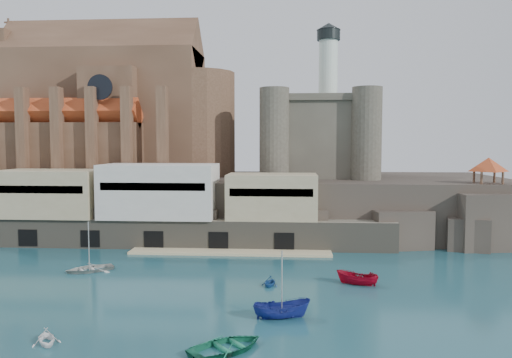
{
  "coord_description": "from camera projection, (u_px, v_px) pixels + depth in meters",
  "views": [
    {
      "loc": [
        10.98,
        -54.77,
        16.35
      ],
      "look_at": [
        4.85,
        32.0,
        10.09
      ],
      "focal_mm": 35.0,
      "sensor_mm": 36.0,
      "label": 1
    }
  ],
  "objects": [
    {
      "name": "boat_5",
      "position": [
        357.0,
        285.0,
        57.73
      ],
      "size": [
        2.38,
        2.35,
        4.88
      ],
      "primitive_type": "imported",
      "rotation": [
        0.0,
        0.0,
        4.38
      ],
      "color": "maroon",
      "rests_on": "ground"
    },
    {
      "name": "boat_7",
      "position": [
        270.0,
        285.0,
        57.38
      ],
      "size": [
        2.69,
        2.01,
        2.79
      ],
      "primitive_type": "imported",
      "rotation": [
        0.0,
        0.0,
        6.04
      ],
      "color": "#1E4E93",
      "rests_on": "ground"
    },
    {
      "name": "boat_6",
      "position": [
        89.0,
        271.0,
        63.83
      ],
      "size": [
        3.49,
        4.24,
        6.02
      ],
      "primitive_type": "imported",
      "rotation": [
        0.0,
        0.0,
        5.32
      ],
      "color": "beige",
      "rests_on": "ground"
    },
    {
      "name": "boat_3",
      "position": [
        227.0,
        351.0,
        39.34
      ],
      "size": [
        3.92,
        4.39,
        6.42
      ],
      "primitive_type": "imported",
      "rotation": [
        0.0,
        0.0,
        2.25
      ],
      "color": "#1C7A59",
      "rests_on": "ground"
    },
    {
      "name": "rock_outcrop",
      "position": [
        487.0,
        221.0,
        78.91
      ],
      "size": [
        14.5,
        10.5,
        8.7
      ],
      "color": "#2B2520",
      "rests_on": "ground"
    },
    {
      "name": "boat_2",
      "position": [
        282.0,
        318.0,
        46.65
      ],
      "size": [
        2.5,
        2.46,
        5.46
      ],
      "primitive_type": "imported",
      "rotation": [
        0.0,
        0.0,
        1.79
      ],
      "color": "navy",
      "rests_on": "ground"
    },
    {
      "name": "boat_1",
      "position": [
        46.0,
        344.0,
        40.7
      ],
      "size": [
        3.14,
        2.85,
        3.11
      ],
      "primitive_type": "imported",
      "rotation": [
        0.0,
        0.0,
        0.59
      ],
      "color": "white",
      "rests_on": "ground"
    },
    {
      "name": "promontory",
      "position": [
        232.0,
        203.0,
        95.27
      ],
      "size": [
        100.0,
        36.0,
        10.0
      ],
      "color": "#2B2520",
      "rests_on": "ground"
    },
    {
      "name": "church",
      "position": [
        113.0,
        114.0,
        98.19
      ],
      "size": [
        47.0,
        25.93,
        30.51
      ],
      "color": "#513726",
      "rests_on": "promontory"
    },
    {
      "name": "pavilion",
      "position": [
        488.0,
        166.0,
        78.44
      ],
      "size": [
        6.4,
        6.4,
        5.4
      ],
      "color": "#513726",
      "rests_on": "rock_outcrop"
    },
    {
      "name": "ground",
      "position": [
        193.0,
        288.0,
        56.44
      ],
      "size": [
        300.0,
        300.0,
        0.0
      ],
      "primitive_type": "plane",
      "color": "#184651",
      "rests_on": "ground"
    },
    {
      "name": "quay",
      "position": [
        158.0,
        208.0,
        79.68
      ],
      "size": [
        70.0,
        12.0,
        13.05
      ],
      "color": "#6F6859",
      "rests_on": "ground"
    },
    {
      "name": "castle_keep",
      "position": [
        318.0,
        133.0,
        94.86
      ],
      "size": [
        21.2,
        21.2,
        29.3
      ],
      "color": "#464237",
      "rests_on": "promontory"
    }
  ]
}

